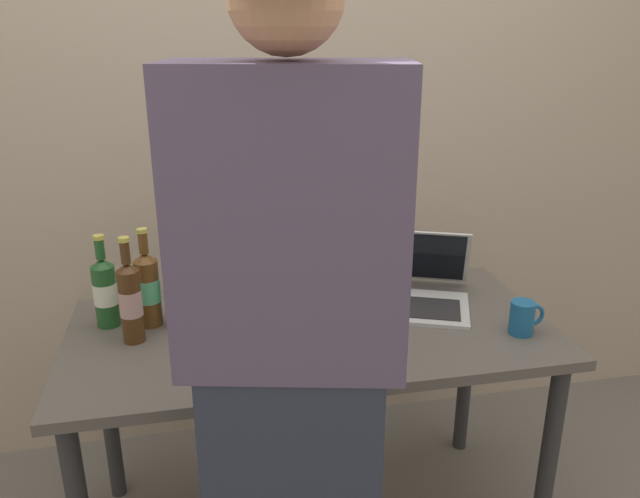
% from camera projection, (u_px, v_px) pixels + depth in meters
% --- Properties ---
extents(desk, '(1.45, 0.71, 0.75)m').
position_uv_depth(desk, '(312.00, 354.00, 1.92)').
color(desk, '#56514C').
rests_on(desk, ground).
extents(laptop, '(0.46, 0.46, 0.22)m').
position_uv_depth(laptop, '(415.00, 287.00, 2.06)').
color(laptop, '#B7BABC').
rests_on(laptop, desk).
extents(beer_bottle_brown, '(0.07, 0.07, 0.31)m').
position_uv_depth(beer_bottle_brown, '(148.00, 288.00, 1.87)').
color(beer_bottle_brown, brown).
rests_on(beer_bottle_brown, desk).
extents(beer_bottle_amber, '(0.06, 0.06, 0.32)m').
position_uv_depth(beer_bottle_amber, '(131.00, 301.00, 1.77)').
color(beer_bottle_amber, '#472B14').
rests_on(beer_bottle_amber, desk).
extents(beer_bottle_green, '(0.07, 0.07, 0.28)m').
position_uv_depth(beer_bottle_green, '(178.00, 293.00, 1.87)').
color(beer_bottle_green, '#333333').
rests_on(beer_bottle_green, desk).
extents(beer_bottle_dark, '(0.07, 0.07, 0.29)m').
position_uv_depth(beer_bottle_dark, '(105.00, 291.00, 1.86)').
color(beer_bottle_dark, '#1E5123').
rests_on(beer_bottle_dark, desk).
extents(person_figure, '(0.48, 0.34, 1.80)m').
position_uv_depth(person_figure, '(292.00, 380.00, 1.30)').
color(person_figure, '#2D3347').
rests_on(person_figure, ground).
extents(coffee_mug, '(0.11, 0.07, 0.10)m').
position_uv_depth(coffee_mug, '(523.00, 318.00, 1.83)').
color(coffee_mug, '#19598C').
rests_on(coffee_mug, desk).
extents(back_wall, '(6.00, 0.10, 2.60)m').
position_uv_depth(back_wall, '(277.00, 114.00, 2.32)').
color(back_wall, tan).
rests_on(back_wall, ground).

